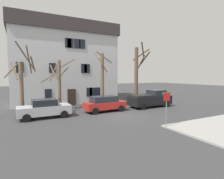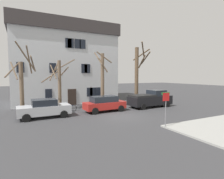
{
  "view_description": "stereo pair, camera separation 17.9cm",
  "coord_description": "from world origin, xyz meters",
  "px_view_note": "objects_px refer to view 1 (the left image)",
  "views": [
    {
      "loc": [
        -8.64,
        -14.59,
        3.89
      ],
      "look_at": [
        0.66,
        3.19,
        2.31
      ],
      "focal_mm": 28.97,
      "sensor_mm": 36.0,
      "label": 1
    },
    {
      "loc": [
        -8.48,
        -14.67,
        3.89
      ],
      "look_at": [
        0.66,
        3.19,
        2.31
      ],
      "focal_mm": 28.97,
      "sensor_mm": 36.0,
      "label": 2
    }
  ],
  "objects_px": {
    "tree_bare_near": "(22,83)",
    "tree_bare_mid": "(59,82)",
    "building_main": "(63,63)",
    "street_sign_pole": "(167,103)",
    "bicycle_leaning": "(68,108)",
    "tree_bare_far": "(102,79)",
    "tree_bare_end": "(137,73)",
    "car_silver_sedan": "(44,109)",
    "pickup_truck_black": "(150,99)",
    "car_red_wagon": "(105,103)"
  },
  "relations": [
    {
      "from": "street_sign_pole",
      "to": "pickup_truck_black",
      "type": "bearing_deg",
      "value": 57.92
    },
    {
      "from": "tree_bare_near",
      "to": "car_silver_sedan",
      "type": "relative_size",
      "value": 1.5
    },
    {
      "from": "building_main",
      "to": "tree_bare_end",
      "type": "bearing_deg",
      "value": -42.72
    },
    {
      "from": "tree_bare_near",
      "to": "tree_bare_mid",
      "type": "distance_m",
      "value": 3.92
    },
    {
      "from": "tree_bare_mid",
      "to": "bicycle_leaning",
      "type": "xyz_separation_m",
      "value": [
        0.66,
        -1.39,
        -2.75
      ]
    },
    {
      "from": "car_silver_sedan",
      "to": "bicycle_leaning",
      "type": "distance_m",
      "value": 3.25
    },
    {
      "from": "building_main",
      "to": "bicycle_leaning",
      "type": "bearing_deg",
      "value": -99.23
    },
    {
      "from": "building_main",
      "to": "pickup_truck_black",
      "type": "height_order",
      "value": "building_main"
    },
    {
      "from": "car_silver_sedan",
      "to": "bicycle_leaning",
      "type": "relative_size",
      "value": 2.73
    },
    {
      "from": "car_silver_sedan",
      "to": "tree_bare_near",
      "type": "bearing_deg",
      "value": 131.32
    },
    {
      "from": "tree_bare_near",
      "to": "pickup_truck_black",
      "type": "bearing_deg",
      "value": -7.89
    },
    {
      "from": "tree_bare_near",
      "to": "street_sign_pole",
      "type": "height_order",
      "value": "tree_bare_near"
    },
    {
      "from": "tree_bare_near",
      "to": "tree_bare_far",
      "type": "distance_m",
      "value": 8.67
    },
    {
      "from": "building_main",
      "to": "pickup_truck_black",
      "type": "bearing_deg",
      "value": -51.7
    },
    {
      "from": "building_main",
      "to": "pickup_truck_black",
      "type": "xyz_separation_m",
      "value": [
        8.25,
        -10.44,
        -4.69
      ]
    },
    {
      "from": "car_silver_sedan",
      "to": "car_red_wagon",
      "type": "height_order",
      "value": "car_silver_sedan"
    },
    {
      "from": "building_main",
      "to": "tree_bare_end",
      "type": "height_order",
      "value": "building_main"
    },
    {
      "from": "tree_bare_far",
      "to": "pickup_truck_black",
      "type": "bearing_deg",
      "value": -24.3
    },
    {
      "from": "building_main",
      "to": "tree_bare_mid",
      "type": "bearing_deg",
      "value": -105.9
    },
    {
      "from": "pickup_truck_black",
      "to": "street_sign_pole",
      "type": "height_order",
      "value": "street_sign_pole"
    },
    {
      "from": "bicycle_leaning",
      "to": "tree_bare_far",
      "type": "bearing_deg",
      "value": 7.94
    },
    {
      "from": "car_silver_sedan",
      "to": "pickup_truck_black",
      "type": "xyz_separation_m",
      "value": [
        12.29,
        0.02,
        0.14
      ]
    },
    {
      "from": "tree_bare_far",
      "to": "bicycle_leaning",
      "type": "bearing_deg",
      "value": -172.06
    },
    {
      "from": "car_red_wagon",
      "to": "street_sign_pole",
      "type": "height_order",
      "value": "street_sign_pole"
    },
    {
      "from": "tree_bare_end",
      "to": "bicycle_leaning",
      "type": "bearing_deg",
      "value": -174.1
    },
    {
      "from": "tree_bare_mid",
      "to": "car_red_wagon",
      "type": "bearing_deg",
      "value": -37.88
    },
    {
      "from": "tree_bare_near",
      "to": "street_sign_pole",
      "type": "distance_m",
      "value": 13.33
    },
    {
      "from": "street_sign_pole",
      "to": "tree_bare_near",
      "type": "bearing_deg",
      "value": 134.35
    },
    {
      "from": "tree_bare_end",
      "to": "street_sign_pole",
      "type": "xyz_separation_m",
      "value": [
        -4.74,
        -10.37,
        -2.33
      ]
    },
    {
      "from": "tree_bare_end",
      "to": "tree_bare_mid",
      "type": "bearing_deg",
      "value": 177.84
    },
    {
      "from": "tree_bare_end",
      "to": "bicycle_leaning",
      "type": "relative_size",
      "value": 4.86
    },
    {
      "from": "tree_bare_far",
      "to": "car_red_wagon",
      "type": "xyz_separation_m",
      "value": [
        -0.84,
        -2.41,
        -2.61
      ]
    },
    {
      "from": "car_silver_sedan",
      "to": "bicycle_leaning",
      "type": "bearing_deg",
      "value": 34.81
    },
    {
      "from": "car_silver_sedan",
      "to": "tree_bare_far",
      "type": "bearing_deg",
      "value": 19.36
    },
    {
      "from": "tree_bare_near",
      "to": "tree_bare_end",
      "type": "height_order",
      "value": "tree_bare_end"
    },
    {
      "from": "tree_bare_mid",
      "to": "car_red_wagon",
      "type": "xyz_separation_m",
      "value": [
        4.11,
        -3.2,
        -2.24
      ]
    },
    {
      "from": "building_main",
      "to": "car_red_wagon",
      "type": "xyz_separation_m",
      "value": [
        2.05,
        -10.43,
        -4.82
      ]
    },
    {
      "from": "building_main",
      "to": "street_sign_pole",
      "type": "relative_size",
      "value": 5.46
    },
    {
      "from": "tree_bare_near",
      "to": "car_red_wagon",
      "type": "xyz_separation_m",
      "value": [
        7.81,
        -1.93,
        -2.29
      ]
    },
    {
      "from": "tree_bare_mid",
      "to": "pickup_truck_black",
      "type": "xyz_separation_m",
      "value": [
        10.31,
        -3.21,
        -2.12
      ]
    },
    {
      "from": "street_sign_pole",
      "to": "building_main",
      "type": "bearing_deg",
      "value": 101.05
    },
    {
      "from": "building_main",
      "to": "pickup_truck_black",
      "type": "distance_m",
      "value": 14.11
    },
    {
      "from": "tree_bare_end",
      "to": "pickup_truck_black",
      "type": "relative_size",
      "value": 1.47
    },
    {
      "from": "street_sign_pole",
      "to": "tree_bare_mid",
      "type": "bearing_deg",
      "value": 117.39
    },
    {
      "from": "pickup_truck_black",
      "to": "tree_bare_near",
      "type": "bearing_deg",
      "value": 172.11
    },
    {
      "from": "street_sign_pole",
      "to": "bicycle_leaning",
      "type": "distance_m",
      "value": 10.69
    },
    {
      "from": "car_silver_sedan",
      "to": "bicycle_leaning",
      "type": "height_order",
      "value": "car_silver_sedan"
    },
    {
      "from": "car_red_wagon",
      "to": "bicycle_leaning",
      "type": "height_order",
      "value": "car_red_wagon"
    },
    {
      "from": "tree_bare_mid",
      "to": "car_silver_sedan",
      "type": "height_order",
      "value": "tree_bare_mid"
    },
    {
      "from": "tree_bare_near",
      "to": "car_silver_sedan",
      "type": "bearing_deg",
      "value": -48.68
    }
  ]
}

